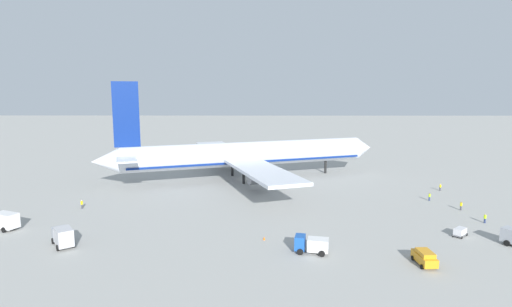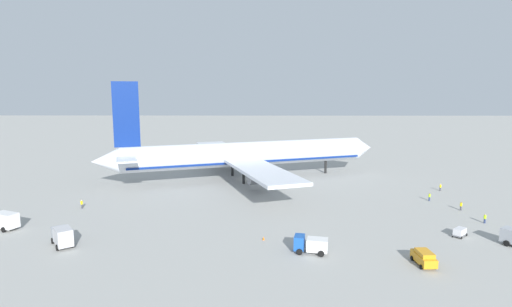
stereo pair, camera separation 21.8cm
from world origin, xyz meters
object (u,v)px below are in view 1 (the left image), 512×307
Objects in this scene: service_truck_1 at (63,236)px; traffic_cone_0 at (122,163)px; ground_worker_0 at (440,187)px; traffic_cone_1 at (264,238)px; airliner at (244,155)px; ground_worker_4 at (485,218)px; service_truck_2 at (311,244)px; ground_worker_3 at (461,206)px; service_truck_4 at (2,220)px; traffic_cone_2 at (239,153)px; ground_worker_1 at (82,204)px; ground_worker_2 at (429,197)px; baggage_cart_1 at (226,151)px; baggage_cart_0 at (460,232)px; service_van at (425,257)px.

traffic_cone_0 is at bearing 101.94° from service_truck_1.
traffic_cone_1 is (-41.50, -31.93, -0.57)m from ground_worker_0.
airliner is 56.69m from ground_worker_4.
ground_worker_3 is at bearing 33.71° from service_truck_2.
airliner is 10.76× the size of service_truck_4.
traffic_cone_2 is at bearing 120.10° from ground_worker_4.
ground_worker_1 is 71.28m from ground_worker_2.
service_truck_2 is at bearing -146.29° from ground_worker_3.
service_truck_2 is at bearing -78.37° from baggage_cart_1.
ground_worker_1 is (-42.36, 21.82, -0.41)m from service_truck_2.
ground_worker_4 is (32.16, 13.48, -0.47)m from service_truck_2.
baggage_cart_1 is at bearing 98.22° from traffic_cone_1.
traffic_cone_0 is (-40.06, 22.50, -6.29)m from airliner.
service_truck_4 is 1.99× the size of baggage_cart_1.
ground_worker_4 reaches higher than traffic_cone_0.
baggage_cart_0 is at bearing -12.54° from ground_worker_1.
traffic_cone_1 is at bearing -56.27° from traffic_cone_0.
traffic_cone_1 is at bearing -146.76° from ground_worker_2.
traffic_cone_1 is (4.62, -44.40, -6.29)m from airliner.
service_truck_4 is 83.13m from ground_worker_3.
service_truck_1 is 9.99× the size of traffic_cone_1.
baggage_cart_0 is at bearing -2.20° from service_truck_4.
service_van is 1.26× the size of baggage_cart_1.
baggage_cart_1 is 98.05m from ground_worker_4.
traffic_cone_0 is (-65.83, 75.81, -0.76)m from service_van.
service_truck_1 is 3.29× the size of ground_worker_4.
ground_worker_1 is at bearing 179.55° from ground_worker_3.
ground_worker_3 reaches higher than ground_worker_4.
ground_worker_2 is 3.06× the size of traffic_cone_2.
traffic_cone_1 is (-38.49, -16.18, -0.61)m from ground_worker_3.
airliner is at bearing 45.29° from service_truck_4.
service_truck_4 is 4.12× the size of ground_worker_0.
ground_worker_3 is at bearing -31.38° from traffic_cone_0.
traffic_cone_0 is (-86.18, 34.97, -0.57)m from ground_worker_0.
ground_worker_0 is 0.99× the size of ground_worker_2.
ground_worker_2 is at bearing 5.12° from ground_worker_1.
service_truck_4 reaches higher than baggage_cart_0.
ground_worker_1 is at bearing 106.45° from service_truck_1.
airliner is 44.30× the size of ground_worker_4.
traffic_cone_2 is (36.49, 22.58, 0.00)m from traffic_cone_0.
ground_worker_1 is at bearing -174.88° from ground_worker_2.
airliner is 41.72× the size of ground_worker_1.
baggage_cart_1 is at bearing 70.55° from service_truck_4.
airliner is 48.25m from baggage_cart_1.
service_truck_2 reaches higher than baggage_cart_0.
baggage_cart_0 reaches higher than traffic_cone_0.
service_truck_1 is at bearing -174.83° from traffic_cone_1.
service_truck_4 is 92.01m from baggage_cart_1.
service_truck_4 is at bearing -109.45° from baggage_cart_1.
ground_worker_3 is at bearing -0.45° from ground_worker_1.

